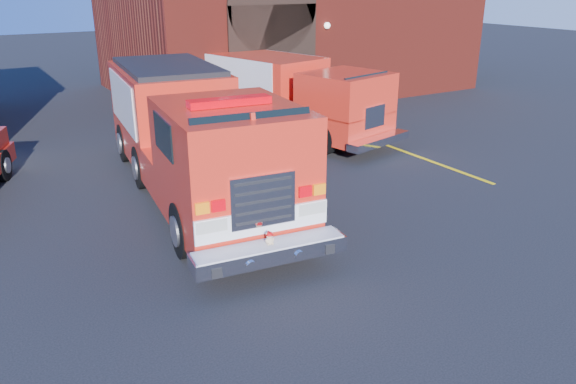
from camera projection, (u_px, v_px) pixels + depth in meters
ground at (258, 234)px, 11.42m from camera, size 100.00×100.00×0.00m
parking_stripe_near at (450, 168)px, 15.34m from camera, size 0.12×3.00×0.01m
parking_stripe_mid at (379, 142)px, 17.75m from camera, size 0.12×3.00×0.01m
parking_stripe_far at (325, 123)px, 20.15m from camera, size 0.12×3.00×0.01m
fire_engine at (193, 135)px, 13.02m from camera, size 3.59×9.43×2.83m
secondary_truck at (285, 93)px, 18.41m from camera, size 4.03×7.93×2.46m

